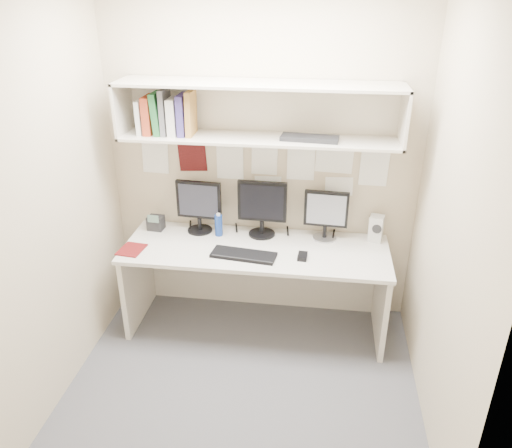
# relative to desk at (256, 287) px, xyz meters

# --- Properties ---
(floor) EXTENTS (2.40, 2.00, 0.01)m
(floor) POSITION_rel_desk_xyz_m (0.00, -0.65, -0.37)
(floor) COLOR #4C4C51
(floor) RESTS_ON ground
(wall_back) EXTENTS (2.40, 0.02, 2.60)m
(wall_back) POSITION_rel_desk_xyz_m (0.00, 0.35, 0.93)
(wall_back) COLOR #BBAB8F
(wall_back) RESTS_ON ground
(wall_front) EXTENTS (2.40, 0.02, 2.60)m
(wall_front) POSITION_rel_desk_xyz_m (0.00, -1.65, 0.93)
(wall_front) COLOR #BBAB8F
(wall_front) RESTS_ON ground
(wall_left) EXTENTS (0.02, 2.00, 2.60)m
(wall_left) POSITION_rel_desk_xyz_m (-1.20, -0.65, 0.93)
(wall_left) COLOR #BBAB8F
(wall_left) RESTS_ON ground
(wall_right) EXTENTS (0.02, 2.00, 2.60)m
(wall_right) POSITION_rel_desk_xyz_m (1.20, -0.65, 0.93)
(wall_right) COLOR #BBAB8F
(wall_right) RESTS_ON ground
(desk) EXTENTS (2.00, 0.70, 0.73)m
(desk) POSITION_rel_desk_xyz_m (0.00, 0.00, 0.00)
(desk) COLOR beige
(desk) RESTS_ON floor
(overhead_hutch) EXTENTS (2.00, 0.38, 0.40)m
(overhead_hutch) POSITION_rel_desk_xyz_m (0.00, 0.21, 1.35)
(overhead_hutch) COLOR beige
(overhead_hutch) RESTS_ON wall_back
(pinned_papers) EXTENTS (1.92, 0.01, 0.48)m
(pinned_papers) POSITION_rel_desk_xyz_m (0.00, 0.34, 0.88)
(pinned_papers) COLOR white
(pinned_papers) RESTS_ON wall_back
(monitor_left) EXTENTS (0.36, 0.20, 0.42)m
(monitor_left) POSITION_rel_desk_xyz_m (-0.48, 0.22, 0.60)
(monitor_left) COLOR black
(monitor_left) RESTS_ON desk
(monitor_center) EXTENTS (0.38, 0.21, 0.44)m
(monitor_center) POSITION_rel_desk_xyz_m (0.02, 0.22, 0.61)
(monitor_center) COLOR black
(monitor_center) RESTS_ON desk
(monitor_right) EXTENTS (0.34, 0.18, 0.39)m
(monitor_right) POSITION_rel_desk_xyz_m (0.51, 0.22, 0.58)
(monitor_right) COLOR #A5A5AA
(monitor_right) RESTS_ON desk
(keyboard) EXTENTS (0.49, 0.22, 0.02)m
(keyboard) POSITION_rel_desk_xyz_m (-0.07, -0.16, 0.38)
(keyboard) COLOR black
(keyboard) RESTS_ON desk
(mouse) EXTENTS (0.07, 0.11, 0.03)m
(mouse) POSITION_rel_desk_xyz_m (0.36, -0.13, 0.38)
(mouse) COLOR black
(mouse) RESTS_ON desk
(speaker) EXTENTS (0.12, 0.13, 0.21)m
(speaker) POSITION_rel_desk_xyz_m (0.90, 0.23, 0.47)
(speaker) COLOR beige
(speaker) RESTS_ON desk
(blue_bottle) EXTENTS (0.06, 0.06, 0.19)m
(blue_bottle) POSITION_rel_desk_xyz_m (-0.32, 0.16, 0.45)
(blue_bottle) COLOR navy
(blue_bottle) RESTS_ON desk
(maroon_notebook) EXTENTS (0.19, 0.23, 0.01)m
(maroon_notebook) POSITION_rel_desk_xyz_m (-0.92, -0.18, 0.37)
(maroon_notebook) COLOR #5C0F10
(maroon_notebook) RESTS_ON desk
(desk_phone) EXTENTS (0.13, 0.12, 0.15)m
(desk_phone) POSITION_rel_desk_xyz_m (-0.84, 0.19, 0.42)
(desk_phone) COLOR black
(desk_phone) RESTS_ON desk
(book_stack) EXTENTS (0.40, 0.20, 0.32)m
(book_stack) POSITION_rel_desk_xyz_m (-0.66, 0.15, 1.32)
(book_stack) COLOR silver
(book_stack) RESTS_ON overhead_hutch
(hutch_tray) EXTENTS (0.42, 0.19, 0.03)m
(hutch_tray) POSITION_rel_desk_xyz_m (0.36, 0.12, 1.19)
(hutch_tray) COLOR black
(hutch_tray) RESTS_ON overhead_hutch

